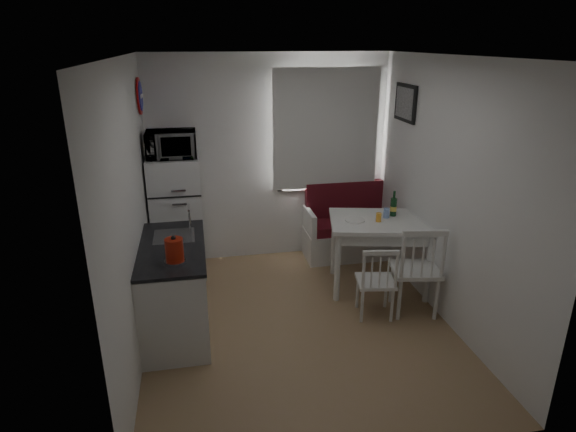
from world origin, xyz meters
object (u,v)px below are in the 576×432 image
object	(u,v)px
wine_bottle	(394,203)
kettle	(174,250)
kitchen_counter	(175,287)
microwave	(171,144)
bench	(356,232)
dining_table	(380,228)
chair_left	(379,275)
chair_right	(421,262)
fridge	(178,217)

from	to	relation	value
wine_bottle	kettle	bearing A→B (deg)	-158.73
kitchen_counter	microwave	bearing A→B (deg)	89.06
bench	dining_table	xyz separation A→B (m)	(-0.04, -0.92, 0.42)
chair_left	dining_table	bearing A→B (deg)	78.60
microwave	wine_bottle	distance (m)	2.60
bench	kettle	xyz separation A→B (m)	(-2.26, -1.75, 0.70)
bench	chair_right	world-z (taller)	chair_right
kettle	wine_bottle	distance (m)	2.58
kitchen_counter	dining_table	size ratio (longest dim) A/B	1.04
microwave	kettle	xyz separation A→B (m)	(0.03, -1.59, -0.60)
kitchen_counter	bench	size ratio (longest dim) A/B	0.97
dining_table	wine_bottle	bearing A→B (deg)	41.86
chair_right	fridge	world-z (taller)	fridge
fridge	wine_bottle	bearing A→B (deg)	-16.23
fridge	microwave	world-z (taller)	microwave
bench	chair_left	size ratio (longest dim) A/B	3.16
dining_table	microwave	distance (m)	2.53
chair_right	fridge	distance (m)	2.85
kitchen_counter	fridge	xyz separation A→B (m)	(0.02, 1.24, 0.28)
kitchen_counter	bench	distance (m)	2.68
kitchen_counter	chair_right	xyz separation A→B (m)	(2.45, -0.24, 0.16)
kitchen_counter	microwave	xyz separation A→B (m)	(0.02, 1.19, 1.17)
bench	kettle	size ratio (longest dim) A/B	5.45
dining_table	fridge	distance (m)	2.39
fridge	microwave	bearing A→B (deg)	-90.00
dining_table	chair_left	bearing A→B (deg)	-98.06
wine_bottle	chair_left	bearing A→B (deg)	-119.76
bench	chair_left	distance (m)	1.61
chair_left	microwave	bearing A→B (deg)	154.34
microwave	wine_bottle	xyz separation A→B (m)	(2.43, -0.66, -0.64)
chair_left	wine_bottle	size ratio (longest dim) A/B	1.48
kettle	fridge	bearing A→B (deg)	91.05
chair_left	wine_bottle	distance (m)	0.99
kitchen_counter	chair_left	size ratio (longest dim) A/B	3.05
kitchen_counter	chair_right	world-z (taller)	kitchen_counter
kitchen_counter	microwave	distance (m)	1.67
kitchen_counter	chair_right	bearing A→B (deg)	-5.51
fridge	dining_table	bearing A→B (deg)	-19.75
bench	kettle	bearing A→B (deg)	-142.17
chair_right	dining_table	bearing A→B (deg)	114.71
kettle	chair_right	bearing A→B (deg)	3.85
fridge	kettle	xyz separation A→B (m)	(0.03, -1.64, 0.29)
kitchen_counter	wine_bottle	world-z (taller)	kitchen_counter
kitchen_counter	wine_bottle	xyz separation A→B (m)	(2.45, 0.54, 0.53)
kitchen_counter	dining_table	distance (m)	2.33
kitchen_counter	kettle	xyz separation A→B (m)	(0.05, -0.40, 0.57)
bench	wine_bottle	size ratio (longest dim) A/B	4.68
dining_table	bench	bearing A→B (deg)	100.48
chair_left	chair_right	bearing A→B (deg)	6.88
chair_left	microwave	world-z (taller)	microwave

